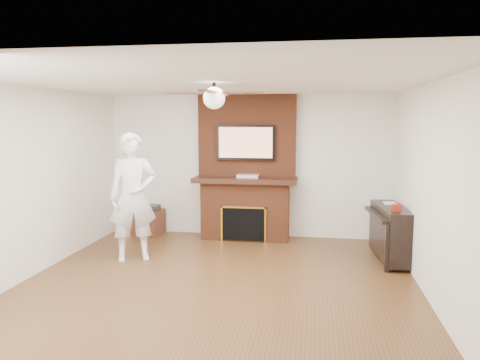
% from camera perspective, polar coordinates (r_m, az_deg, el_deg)
% --- Properties ---
extents(room_shell, '(5.36, 5.86, 2.86)m').
position_cam_1_polar(room_shell, '(5.63, -3.09, -1.00)').
color(room_shell, '#4F3017').
rests_on(room_shell, ground).
extents(fireplace, '(1.78, 0.64, 2.50)m').
position_cam_1_polar(fireplace, '(8.14, 0.74, -0.21)').
color(fireplace, brown).
rests_on(fireplace, ground).
extents(tv, '(1.00, 0.08, 0.60)m').
position_cam_1_polar(tv, '(8.04, 0.70, 4.60)').
color(tv, black).
rests_on(tv, fireplace).
extents(ceiling_fan, '(1.21, 1.21, 0.31)m').
position_cam_1_polar(ceiling_fan, '(5.57, -3.17, 10.07)').
color(ceiling_fan, black).
rests_on(ceiling_fan, room_shell).
extents(person, '(0.82, 0.72, 1.88)m').
position_cam_1_polar(person, '(7.04, -12.91, -2.02)').
color(person, white).
rests_on(person, ground).
extents(side_table, '(0.52, 0.52, 0.54)m').
position_cam_1_polar(side_table, '(8.65, -11.08, -4.92)').
color(side_table, '#512717').
rests_on(side_table, ground).
extents(piano, '(0.58, 1.27, 0.90)m').
position_cam_1_polar(piano, '(7.26, 17.90, -6.02)').
color(piano, black).
rests_on(piano, ground).
extents(cable_box, '(0.37, 0.22, 0.05)m').
position_cam_1_polar(cable_box, '(8.03, 0.99, 0.48)').
color(cable_box, silver).
rests_on(cable_box, fireplace).
extents(candle_orange, '(0.06, 0.06, 0.11)m').
position_cam_1_polar(candle_orange, '(8.14, -0.02, -6.93)').
color(candle_orange, orange).
rests_on(candle_orange, ground).
extents(candle_cream, '(0.07, 0.07, 0.09)m').
position_cam_1_polar(candle_cream, '(8.07, 0.75, -7.13)').
color(candle_cream, '#FDEFC9').
rests_on(candle_cream, ground).
extents(candle_blue, '(0.06, 0.06, 0.09)m').
position_cam_1_polar(candle_blue, '(8.10, 2.06, -7.10)').
color(candle_blue, '#316194').
rests_on(candle_blue, ground).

